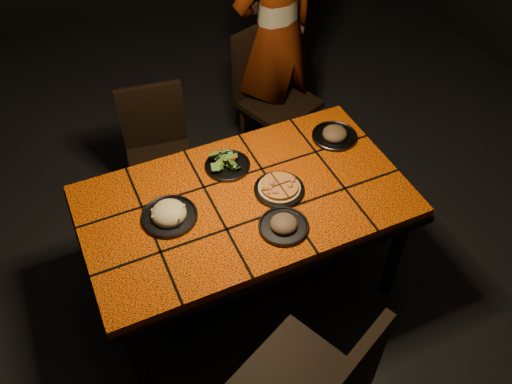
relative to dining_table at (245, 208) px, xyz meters
name	(u,v)px	position (x,y,z in m)	size (l,w,h in m)	color
room_shell	(242,67)	(0.00, 0.00, 0.83)	(6.04, 7.04, 3.08)	black
dining_table	(245,208)	(0.00, 0.00, 0.00)	(1.62, 0.92, 0.75)	#EA5407
chair_far_left	(158,145)	(-0.22, 0.85, -0.18)	(0.44, 0.44, 0.86)	black
chair_far_right	(270,87)	(0.63, 1.03, -0.11)	(0.56, 0.56, 0.97)	black
diner	(276,34)	(0.71, 1.12, 0.21)	(0.65, 0.42, 1.77)	brown
plate_pizza	(279,188)	(0.17, -0.03, 0.10)	(0.25, 0.25, 0.04)	#323136
plate_pasta	(169,214)	(-0.38, 0.03, 0.10)	(0.27, 0.27, 0.09)	#323136
plate_salad	(227,163)	(0.01, 0.24, 0.10)	(0.24, 0.24, 0.07)	#323136
plate_mushroom_a	(284,225)	(0.09, -0.25, 0.10)	(0.24, 0.24, 0.08)	#323136
plate_mushroom_b	(335,134)	(0.63, 0.21, 0.10)	(0.25, 0.25, 0.08)	#323136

